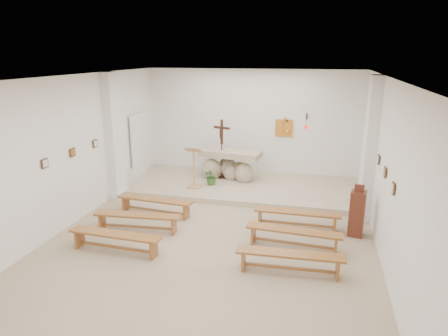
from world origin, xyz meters
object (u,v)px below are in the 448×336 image
(bench_left_front, at_px, (155,203))
(bench_right_front, at_px, (297,216))
(bench_right_third, at_px, (290,258))
(crucifix_stand, at_px, (222,145))
(bench_left_third, at_px, (115,238))
(bench_left_second, at_px, (137,218))
(altar, at_px, (229,167))
(lectern, at_px, (194,167))
(donation_pedestal, at_px, (357,213))
(bench_right_second, at_px, (294,234))

(bench_left_front, bearing_deg, bench_right_front, 5.45)
(bench_right_third, bearing_deg, crucifix_stand, 114.42)
(bench_left_third, bearing_deg, bench_left_second, 92.95)
(bench_left_front, bearing_deg, bench_left_second, -84.55)
(crucifix_stand, xyz_separation_m, bench_right_front, (2.54, -2.96, -0.91))
(altar, bearing_deg, bench_left_second, -98.50)
(bench_left_second, bearing_deg, bench_left_third, -94.97)
(bench_left_second, bearing_deg, lectern, 76.25)
(lectern, distance_m, crucifix_stand, 1.32)
(bench_left_front, xyz_separation_m, bench_left_third, (0.00, -2.07, 0.00))
(lectern, distance_m, donation_pedestal, 4.84)
(crucifix_stand, xyz_separation_m, donation_pedestal, (3.86, -3.03, -0.69))
(donation_pedestal, bearing_deg, bench_left_second, -158.69)
(crucifix_stand, height_order, bench_right_second, crucifix_stand)
(crucifix_stand, distance_m, bench_right_second, 4.82)
(bench_right_second, height_order, bench_left_third, same)
(bench_right_front, bearing_deg, bench_left_second, -163.66)
(bench_right_second, bearing_deg, crucifix_stand, 126.44)
(bench_left_front, bearing_deg, altar, 72.50)
(bench_left_front, xyz_separation_m, bench_right_second, (3.56, -1.03, 0.00))
(altar, distance_m, donation_pedestal, 4.73)
(crucifix_stand, bearing_deg, bench_left_third, -83.14)
(bench_left_front, relative_size, bench_left_second, 1.00)
(bench_left_second, xyz_separation_m, bench_right_third, (3.56, -1.03, 0.00))
(crucifix_stand, height_order, bench_left_third, crucifix_stand)
(crucifix_stand, relative_size, bench_right_front, 0.93)
(altar, xyz_separation_m, bench_left_third, (-1.26, -5.04, -0.21))
(donation_pedestal, distance_m, bench_left_front, 4.89)
(altar, relative_size, bench_left_third, 1.00)
(bench_right_front, xyz_separation_m, bench_right_second, (0.00, -1.03, 0.00))
(crucifix_stand, distance_m, bench_left_third, 5.21)
(bench_right_second, xyz_separation_m, bench_left_third, (-3.56, -1.03, 0.00))
(bench_right_front, relative_size, bench_right_third, 0.99)
(bench_left_third, bearing_deg, bench_left_front, 92.95)
(donation_pedestal, relative_size, bench_right_third, 0.60)
(altar, height_order, donation_pedestal, donation_pedestal)
(lectern, relative_size, donation_pedestal, 1.04)
(crucifix_stand, distance_m, bench_left_second, 4.22)
(bench_right_front, distance_m, bench_left_second, 3.71)
(bench_left_second, relative_size, bench_right_second, 1.00)
(bench_right_front, bearing_deg, altar, 127.85)
(bench_left_third, bearing_deg, bench_right_front, 33.09)
(lectern, bearing_deg, bench_right_front, -32.15)
(donation_pedestal, relative_size, bench_left_third, 0.60)
(altar, relative_size, bench_right_front, 1.01)
(bench_left_third, bearing_deg, donation_pedestal, 25.19)
(bench_left_front, relative_size, bench_right_third, 1.00)
(lectern, height_order, bench_left_front, lectern)
(crucifix_stand, bearing_deg, bench_right_second, -39.21)
(altar, distance_m, bench_right_third, 5.55)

